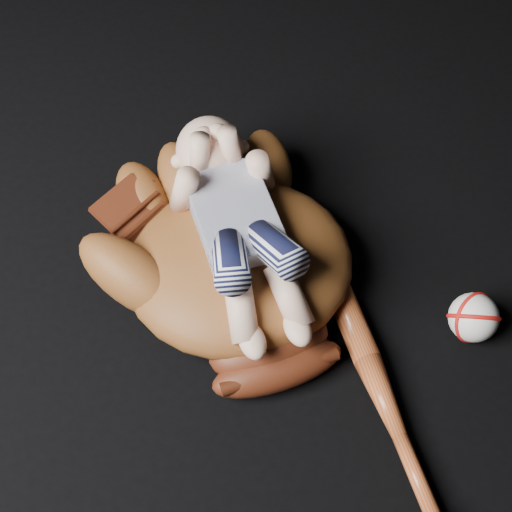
% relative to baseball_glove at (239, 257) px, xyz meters
% --- Properties ---
extents(baseball_glove, '(0.54, 0.58, 0.15)m').
position_rel_baseball_glove_xyz_m(baseball_glove, '(0.00, 0.00, 0.00)').
color(baseball_glove, '#5F3114').
rests_on(baseball_glove, ground).
extents(newborn_baby, '(0.27, 0.44, 0.16)m').
position_rel_baseball_glove_xyz_m(newborn_baby, '(0.00, 0.01, 0.06)').
color(newborn_baby, '#E1AE91').
rests_on(newborn_baby, baseball_glove).
extents(baseball_bat, '(0.12, 0.45, 0.04)m').
position_rel_baseball_glove_xyz_m(baseball_bat, '(0.18, -0.19, -0.06)').
color(baseball_bat, '#A3461F').
rests_on(baseball_bat, ground).
extents(baseball, '(0.09, 0.09, 0.08)m').
position_rel_baseball_glove_xyz_m(baseball, '(0.34, -0.12, -0.04)').
color(baseball, white).
rests_on(baseball, ground).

